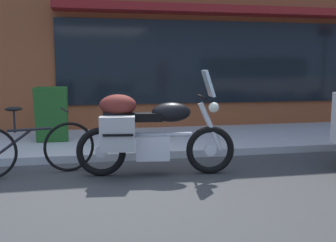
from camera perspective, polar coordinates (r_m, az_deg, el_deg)
The scene contains 4 objects.
ground_plane at distance 5.00m, azimuth -7.54°, elevation -8.78°, with size 80.00×80.00×0.00m, color #393939.
touring_motorcycle at distance 5.05m, azimuth -3.22°, elevation -1.46°, with size 2.12×0.63×1.41m.
parked_bicycle at distance 5.40m, azimuth -19.85°, elevation -3.80°, with size 1.67×0.56×0.94m.
sandwich_board_sign at distance 7.06m, azimuth -16.96°, elevation 0.92°, with size 0.55×0.42×0.98m.
Camera 1 is at (-0.29, -4.79, 1.43)m, focal length 40.91 mm.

